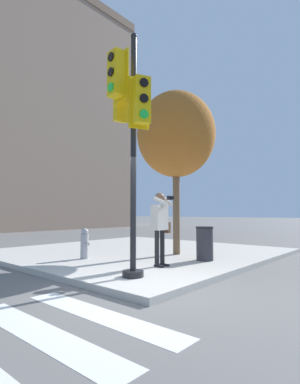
% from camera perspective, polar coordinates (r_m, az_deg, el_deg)
% --- Properties ---
extents(ground_plane, '(160.00, 160.00, 0.00)m').
position_cam_1_polar(ground_plane, '(5.39, -0.65, -18.84)').
color(ground_plane, slate).
extents(sidewalk_corner, '(8.00, 8.00, 0.13)m').
position_cam_1_polar(sidewalk_corner, '(10.24, -2.32, -11.35)').
color(sidewalk_corner, '#BCB7AD').
rests_on(sidewalk_corner, ground_plane).
extents(traffic_signal_pole, '(0.86, 1.16, 4.98)m').
position_cam_1_polar(traffic_signal_pole, '(6.21, -4.13, 14.31)').
color(traffic_signal_pole, black).
rests_on(traffic_signal_pole, sidewalk_corner).
extents(person_photographer, '(0.58, 0.54, 1.73)m').
position_cam_1_polar(person_photographer, '(7.12, 2.00, -5.69)').
color(person_photographer, black).
rests_on(person_photographer, sidewalk_corner).
extents(street_tree, '(2.42, 2.42, 5.01)m').
position_cam_1_polar(street_tree, '(9.48, 4.96, 10.77)').
color(street_tree, brown).
rests_on(street_tree, sidewalk_corner).
extents(fire_hydrant, '(0.21, 0.27, 0.83)m').
position_cam_1_polar(fire_hydrant, '(8.50, -12.35, -9.57)').
color(fire_hydrant, '#99999E').
rests_on(fire_hydrant, sidewalk_corner).
extents(trash_bin, '(0.46, 0.46, 0.89)m').
position_cam_1_polar(trash_bin, '(8.14, 10.38, -9.60)').
color(trash_bin, '#2D2D33').
rests_on(trash_bin, sidewalk_corner).
extents(building_right, '(13.90, 10.22, 20.98)m').
position_cam_1_polar(building_right, '(31.11, -19.34, 13.33)').
color(building_right, gray).
rests_on(building_right, ground_plane).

